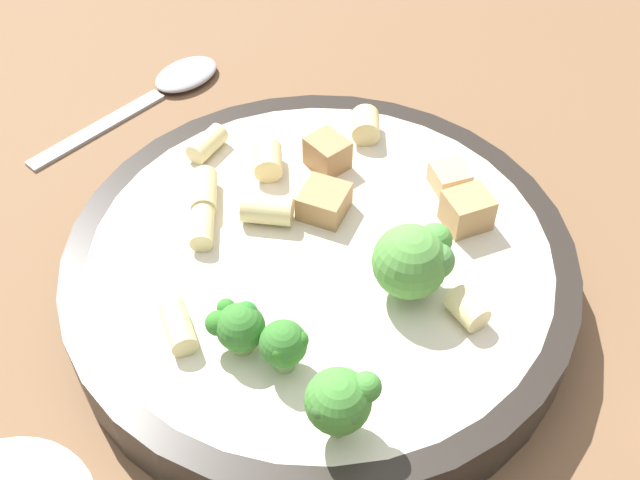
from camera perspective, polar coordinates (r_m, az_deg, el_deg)
The scene contains 19 objects.
ground_plane at distance 0.47m, azimuth 0.00°, elevation -3.81°, with size 2.00×2.00×0.00m, color brown.
pasta_bowl at distance 0.46m, azimuth 0.00°, elevation -2.14°, with size 0.29×0.29×0.04m.
broccoli_floret_0 at distance 0.36m, azimuth 1.44°, elevation -11.40°, with size 0.03×0.03×0.04m.
broccoli_floret_1 at distance 0.39m, azimuth -2.52°, elevation -7.44°, with size 0.02×0.02×0.03m.
broccoli_floret_2 at distance 0.41m, azimuth 6.76°, elevation -1.31°, with size 0.04×0.04×0.04m.
broccoli_floret_3 at distance 0.40m, azimuth -6.24°, elevation -5.88°, with size 0.02×0.02×0.03m.
rigatoni_0 at distance 0.46m, azimuth -3.77°, elevation 2.14°, with size 0.02×0.02×0.03m, color beige.
rigatoni_1 at distance 0.46m, azimuth -8.37°, elevation 1.01°, with size 0.01×0.01×0.03m, color beige.
rigatoni_2 at distance 0.49m, azimuth -3.72°, elevation 5.69°, with size 0.02×0.02×0.02m, color beige.
rigatoni_3 at distance 0.51m, azimuth 3.26°, elevation 8.16°, with size 0.02×0.02×0.02m, color beige.
rigatoni_4 at distance 0.48m, azimuth -7.98°, elevation 3.69°, with size 0.01×0.01×0.03m, color beige.
rigatoni_5 at distance 0.51m, azimuth -8.02°, elevation 6.78°, with size 0.01×0.01×0.03m, color beige.
rigatoni_6 at distance 0.41m, azimuth -10.05°, elevation -6.11°, with size 0.01×0.01×0.03m, color beige.
rigatoni_7 at distance 0.42m, azimuth 10.30°, elevation -5.04°, with size 0.02×0.02×0.02m, color beige.
chicken_chunk_0 at distance 0.46m, azimuth 0.29°, elevation 2.75°, with size 0.03×0.03×0.02m, color #A87A4C.
chicken_chunk_1 at distance 0.49m, azimuth 9.20°, elevation 4.39°, with size 0.02×0.02×0.01m, color tan.
chicken_chunk_2 at distance 0.46m, azimuth 10.42°, elevation 2.09°, with size 0.02×0.02×0.02m, color tan.
chicken_chunk_3 at distance 0.49m, azimuth 0.53°, elevation 6.20°, with size 0.02×0.02×0.02m, color #A87A4C.
spoon at distance 0.62m, azimuth -11.03°, elevation 10.60°, with size 0.17×0.06×0.01m.
Camera 1 is at (-0.25, -0.15, 0.37)m, focal length 45.00 mm.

